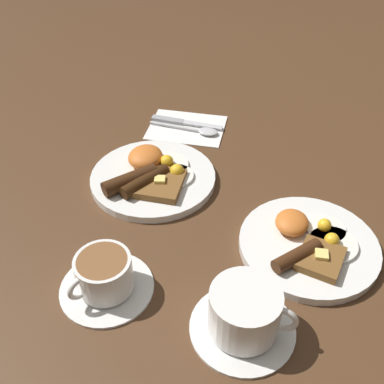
% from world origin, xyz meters
% --- Properties ---
extents(ground_plane, '(3.00, 3.00, 0.00)m').
position_xyz_m(ground_plane, '(0.00, 0.00, 0.00)').
color(ground_plane, '#4C301C').
extents(breakfast_plate_near, '(0.24, 0.24, 0.05)m').
position_xyz_m(breakfast_plate_near, '(0.00, -0.00, 0.01)').
color(breakfast_plate_near, white).
rests_on(breakfast_plate_near, ground_plane).
extents(breakfast_plate_far, '(0.23, 0.23, 0.04)m').
position_xyz_m(breakfast_plate_far, '(0.09, 0.31, 0.01)').
color(breakfast_plate_far, white).
rests_on(breakfast_plate_far, ground_plane).
extents(teacup_near, '(0.14, 0.14, 0.07)m').
position_xyz_m(teacup_near, '(0.27, 0.03, 0.03)').
color(teacup_near, white).
rests_on(teacup_near, ground_plane).
extents(teacup_far, '(0.15, 0.15, 0.08)m').
position_xyz_m(teacup_far, '(0.27, 0.24, 0.04)').
color(teacup_far, white).
rests_on(teacup_far, ground_plane).
extents(napkin, '(0.15, 0.18, 0.01)m').
position_xyz_m(napkin, '(-0.20, -0.00, 0.00)').
color(napkin, white).
rests_on(napkin, ground_plane).
extents(knife, '(0.02, 0.17, 0.01)m').
position_xyz_m(knife, '(-0.22, -0.01, 0.01)').
color(knife, silver).
rests_on(knife, napkin).
extents(spoon, '(0.03, 0.16, 0.01)m').
position_xyz_m(spoon, '(-0.19, 0.04, 0.01)').
color(spoon, silver).
rests_on(spoon, napkin).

